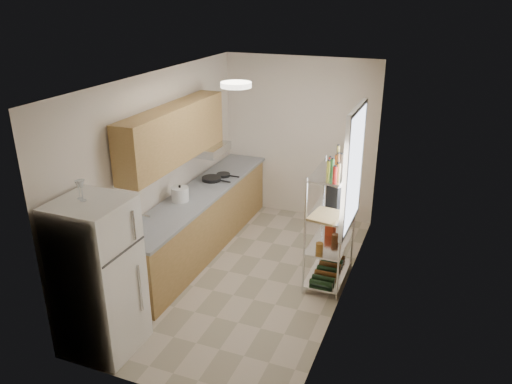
{
  "coord_description": "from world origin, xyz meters",
  "views": [
    {
      "loc": [
        2.19,
        -5.28,
        3.53
      ],
      "look_at": [
        0.02,
        0.25,
        1.11
      ],
      "focal_mm": 35.0,
      "sensor_mm": 36.0,
      "label": 1
    }
  ],
  "objects_px": {
    "cutting_board": "(326,216)",
    "espresso_machine": "(337,193)",
    "frying_pan_large": "(212,179)",
    "rice_cooker": "(180,194)",
    "refrigerator": "(99,277)"
  },
  "relations": [
    {
      "from": "frying_pan_large",
      "to": "espresso_machine",
      "type": "relative_size",
      "value": 0.98
    },
    {
      "from": "refrigerator",
      "to": "cutting_board",
      "type": "height_order",
      "value": "refrigerator"
    },
    {
      "from": "cutting_board",
      "to": "frying_pan_large",
      "type": "bearing_deg",
      "value": 155.93
    },
    {
      "from": "refrigerator",
      "to": "rice_cooker",
      "type": "distance_m",
      "value": 1.92
    },
    {
      "from": "refrigerator",
      "to": "espresso_machine",
      "type": "relative_size",
      "value": 5.71
    },
    {
      "from": "frying_pan_large",
      "to": "rice_cooker",
      "type": "bearing_deg",
      "value": -88.48
    },
    {
      "from": "rice_cooker",
      "to": "frying_pan_large",
      "type": "distance_m",
      "value": 0.84
    },
    {
      "from": "refrigerator",
      "to": "rice_cooker",
      "type": "bearing_deg",
      "value": 94.01
    },
    {
      "from": "rice_cooker",
      "to": "frying_pan_large",
      "type": "height_order",
      "value": "rice_cooker"
    },
    {
      "from": "frying_pan_large",
      "to": "cutting_board",
      "type": "xyz_separation_m",
      "value": [
        1.95,
        -0.87,
        0.1
      ]
    },
    {
      "from": "cutting_board",
      "to": "espresso_machine",
      "type": "relative_size",
      "value": 1.49
    },
    {
      "from": "espresso_machine",
      "to": "frying_pan_large",
      "type": "bearing_deg",
      "value": -174.56
    },
    {
      "from": "cutting_board",
      "to": "espresso_machine",
      "type": "distance_m",
      "value": 0.45
    },
    {
      "from": "frying_pan_large",
      "to": "espresso_machine",
      "type": "height_order",
      "value": "espresso_machine"
    },
    {
      "from": "refrigerator",
      "to": "rice_cooker",
      "type": "relative_size",
      "value": 7.11
    }
  ]
}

